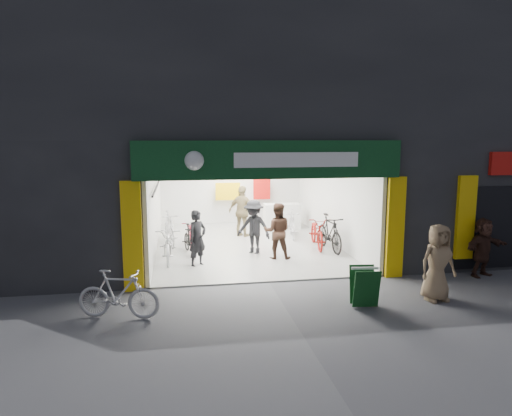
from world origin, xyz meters
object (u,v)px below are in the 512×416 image
object	(u,v)px
parked_bike	(118,294)
pedestrian_near	(438,263)
sandwich_board	(364,286)
bike_right_front	(329,233)
bike_left_front	(168,244)

from	to	relation	value
parked_bike	pedestrian_near	bearing A→B (deg)	-75.98
pedestrian_near	sandwich_board	distance (m)	1.78
parked_bike	pedestrian_near	distance (m)	6.81
bike_right_front	parked_bike	distance (m)	7.43
bike_left_front	parked_bike	size ratio (longest dim) A/B	1.17
parked_bike	bike_left_front	bearing A→B (deg)	2.71
sandwich_board	bike_left_front	bearing A→B (deg)	140.92
bike_left_front	bike_right_front	distance (m)	5.02
bike_right_front	sandwich_board	xyz separation A→B (m)	(-0.83, -4.74, -0.12)
bike_right_front	parked_bike	world-z (taller)	bike_right_front
bike_right_front	pedestrian_near	xyz separation A→B (m)	(0.90, -4.63, 0.27)
parked_bike	bike_right_front	bearing A→B (deg)	-37.57
bike_left_front	pedestrian_near	distance (m)	7.27
parked_bike	pedestrian_near	size ratio (longest dim) A/B	0.97
parked_bike	sandwich_board	xyz separation A→B (m)	(5.06, -0.22, -0.04)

